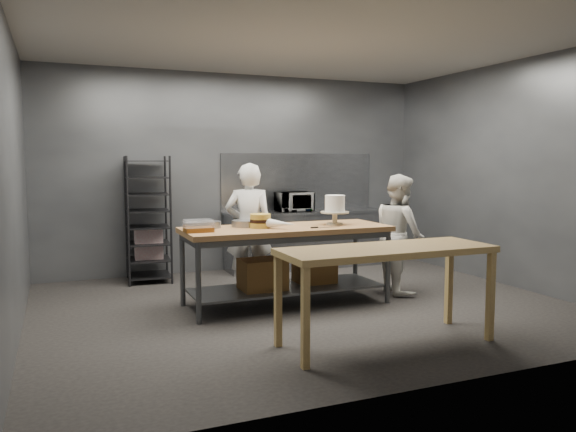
# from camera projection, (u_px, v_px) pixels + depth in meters

# --- Properties ---
(ground) EXTENTS (6.00, 6.00, 0.00)m
(ground) POSITION_uv_depth(u_px,v_px,m) (305.00, 306.00, 6.52)
(ground) COLOR black
(ground) RESTS_ON ground
(back_wall) EXTENTS (6.00, 0.04, 3.00)m
(back_wall) POSITION_uv_depth(u_px,v_px,m) (239.00, 173.00, 8.68)
(back_wall) COLOR #4C4F54
(back_wall) RESTS_ON ground
(work_table) EXTENTS (2.40, 0.90, 0.92)m
(work_table) POSITION_uv_depth(u_px,v_px,m) (286.00, 256.00, 6.56)
(work_table) COLOR #9C703E
(work_table) RESTS_ON ground
(near_counter) EXTENTS (2.00, 0.70, 0.90)m
(near_counter) POSITION_uv_depth(u_px,v_px,m) (387.00, 256.00, 5.12)
(near_counter) COLOR brown
(near_counter) RESTS_ON ground
(back_counter) EXTENTS (2.60, 0.60, 0.90)m
(back_counter) POSITION_uv_depth(u_px,v_px,m) (306.00, 239.00, 8.87)
(back_counter) COLOR slate
(back_counter) RESTS_ON ground
(splashback_panel) EXTENTS (2.60, 0.02, 0.90)m
(splashback_panel) POSITION_uv_depth(u_px,v_px,m) (299.00, 182.00, 9.05)
(splashback_panel) COLOR slate
(splashback_panel) RESTS_ON back_counter
(speed_rack) EXTENTS (0.65, 0.69, 1.75)m
(speed_rack) POSITION_uv_depth(u_px,v_px,m) (148.00, 220.00, 7.81)
(speed_rack) COLOR black
(speed_rack) RESTS_ON ground
(chef_behind) EXTENTS (0.71, 0.60, 1.66)m
(chef_behind) POSITION_uv_depth(u_px,v_px,m) (249.00, 228.00, 7.12)
(chef_behind) COLOR white
(chef_behind) RESTS_ON ground
(chef_right) EXTENTS (0.68, 0.82, 1.52)m
(chef_right) POSITION_uv_depth(u_px,v_px,m) (399.00, 233.00, 7.16)
(chef_right) COLOR silver
(chef_right) RESTS_ON ground
(microwave) EXTENTS (0.54, 0.37, 0.30)m
(microwave) POSITION_uv_depth(u_px,v_px,m) (294.00, 202.00, 8.73)
(microwave) COLOR black
(microwave) RESTS_ON back_counter
(frosted_cake_stand) EXTENTS (0.34, 0.34, 0.35)m
(frosted_cake_stand) POSITION_uv_depth(u_px,v_px,m) (335.00, 206.00, 6.70)
(frosted_cake_stand) COLOR #BEB598
(frosted_cake_stand) RESTS_ON work_table
(layer_cake) EXTENTS (0.23, 0.23, 0.16)m
(layer_cake) POSITION_uv_depth(u_px,v_px,m) (260.00, 221.00, 6.40)
(layer_cake) COLOR gold
(layer_cake) RESTS_ON work_table
(cake_pans) EXTENTS (0.84, 0.32, 0.07)m
(cake_pans) POSITION_uv_depth(u_px,v_px,m) (220.00, 224.00, 6.42)
(cake_pans) COLOR gray
(cake_pans) RESTS_ON work_table
(piping_bag) EXTENTS (0.34, 0.37, 0.12)m
(piping_bag) POSITION_uv_depth(u_px,v_px,m) (280.00, 224.00, 6.29)
(piping_bag) COLOR white
(piping_bag) RESTS_ON work_table
(offset_spatula) EXTENTS (0.36, 0.02, 0.02)m
(offset_spatula) POSITION_uv_depth(u_px,v_px,m) (321.00, 227.00, 6.41)
(offset_spatula) COLOR slate
(offset_spatula) RESTS_ON work_table
(pastry_clamshells) EXTENTS (0.36, 0.42, 0.11)m
(pastry_clamshells) POSITION_uv_depth(u_px,v_px,m) (198.00, 226.00, 6.14)
(pastry_clamshells) COLOR #A16920
(pastry_clamshells) RESTS_ON work_table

